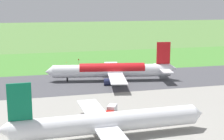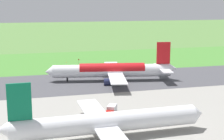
% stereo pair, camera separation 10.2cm
% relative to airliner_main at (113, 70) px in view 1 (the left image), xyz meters
% --- Properties ---
extents(ground_plane, '(800.00, 800.00, 0.00)m').
position_rel_airliner_main_xyz_m(ground_plane, '(-0.59, -0.07, -4.35)').
color(ground_plane, '#547F3D').
extents(runway_asphalt, '(600.00, 36.65, 0.06)m').
position_rel_airliner_main_xyz_m(runway_asphalt, '(-0.59, -0.07, -4.32)').
color(runway_asphalt, '#47474C').
rests_on(runway_asphalt, ground).
extents(apron_concrete, '(440.00, 110.00, 0.05)m').
position_rel_airliner_main_xyz_m(apron_concrete, '(-0.59, 62.02, -4.33)').
color(apron_concrete, gray).
rests_on(apron_concrete, ground).
extents(grass_verge_foreground, '(600.00, 80.00, 0.04)m').
position_rel_airliner_main_xyz_m(grass_verge_foreground, '(-0.59, -44.01, -4.33)').
color(grass_verge_foreground, '#478534').
rests_on(grass_verge_foreground, ground).
extents(airliner_main, '(53.94, 44.37, 15.88)m').
position_rel_airliner_main_xyz_m(airliner_main, '(0.00, 0.00, 0.00)').
color(airliner_main, white).
rests_on(airliner_main, ground).
extents(airliner_parked_mid, '(50.71, 41.40, 14.83)m').
position_rel_airliner_main_xyz_m(airliner_parked_mid, '(16.55, 57.25, -0.30)').
color(airliner_parked_mid, white).
rests_on(airliner_parked_mid, ground).
extents(service_truck_baggage, '(4.71, 6.18, 2.65)m').
position_rel_airliner_main_xyz_m(service_truck_baggage, '(11.09, 41.02, -2.95)').
color(service_truck_baggage, '#B21914').
rests_on(service_truck_baggage, ground).
extents(no_stopping_sign, '(0.60, 0.10, 2.59)m').
position_rel_airliner_main_xyz_m(no_stopping_sign, '(7.75, -41.03, -2.82)').
color(no_stopping_sign, slate).
rests_on(no_stopping_sign, ground).
extents(traffic_cone_orange, '(0.40, 0.40, 0.55)m').
position_rel_airliner_main_xyz_m(traffic_cone_orange, '(13.56, -45.86, -4.08)').
color(traffic_cone_orange, orange).
rests_on(traffic_cone_orange, ground).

